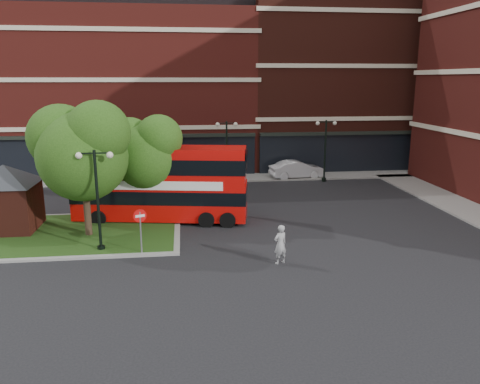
{
  "coord_description": "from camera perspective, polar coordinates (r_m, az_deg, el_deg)",
  "views": [
    {
      "loc": [
        -1.37,
        -21.94,
        8.21
      ],
      "look_at": [
        1.71,
        3.45,
        2.0
      ],
      "focal_mm": 35.0,
      "sensor_mm": 36.0,
      "label": 1
    }
  ],
  "objects": [
    {
      "name": "no_entry_sign",
      "position": [
        22.53,
        -12.07,
        -3.67
      ],
      "size": [
        0.61,
        0.25,
        2.27
      ],
      "rotation": [
        0.0,
        0.0,
        0.32
      ],
      "color": "slate",
      "rests_on": "ground"
    },
    {
      "name": "woman",
      "position": [
        21.35,
        4.93,
        -6.38
      ],
      "size": [
        0.79,
        0.68,
        1.83
      ],
      "primitive_type": "imported",
      "rotation": [
        0.0,
        0.0,
        3.57
      ],
      "color": "#969698",
      "rests_on": "ground"
    },
    {
      "name": "traffic_island",
      "position": [
        27.06,
        -20.83,
        -4.79
      ],
      "size": [
        12.6,
        7.6,
        0.15
      ],
      "color": "gray",
      "rests_on": "ground"
    },
    {
      "name": "lamp_far_right",
      "position": [
        38.55,
        10.35,
        5.4
      ],
      "size": [
        1.72,
        0.36,
        5.0
      ],
      "color": "black",
      "rests_on": "ground"
    },
    {
      "name": "pavement_far",
      "position": [
        39.32,
        -4.78,
        1.64
      ],
      "size": [
        44.0,
        3.0,
        0.12
      ],
      "primitive_type": "cube",
      "color": "slate",
      "rests_on": "ground"
    },
    {
      "name": "terrace_far_left",
      "position": [
        46.43,
        -15.46,
        11.68
      ],
      "size": [
        26.0,
        12.0,
        14.0
      ],
      "primitive_type": "cube",
      "color": "maroon",
      "rests_on": "ground"
    },
    {
      "name": "tree_island_west",
      "position": [
        25.3,
        -18.86,
        5.16
      ],
      "size": [
        5.4,
        4.71,
        7.21
      ],
      "color": "#2D2116",
      "rests_on": "ground"
    },
    {
      "name": "car_silver",
      "position": [
        38.15,
        -12.8,
        2.02
      ],
      "size": [
        4.44,
        1.96,
        1.49
      ],
      "primitive_type": "imported",
      "rotation": [
        0.0,
        0.0,
        1.52
      ],
      "color": "#A3A5AA",
      "rests_on": "ground"
    },
    {
      "name": "kiosk",
      "position": [
        28.29,
        -26.65,
        0.15
      ],
      "size": [
        6.51,
        6.51,
        3.6
      ],
      "color": "#471911",
      "rests_on": "traffic_island"
    },
    {
      "name": "terrace_far_right",
      "position": [
        48.44,
        11.89,
        13.12
      ],
      "size": [
        18.0,
        12.0,
        16.0
      ],
      "primitive_type": "cube",
      "color": "#471911",
      "rests_on": "ground"
    },
    {
      "name": "lamp_far_left",
      "position": [
        36.99,
        -1.63,
        5.28
      ],
      "size": [
        1.72,
        0.36,
        5.0
      ],
      "color": "black",
      "rests_on": "ground"
    },
    {
      "name": "car_white",
      "position": [
        39.8,
        6.93,
        2.75
      ],
      "size": [
        4.73,
        2.17,
        1.5
      ],
      "primitive_type": "imported",
      "rotation": [
        0.0,
        0.0,
        1.7
      ],
      "color": "silver",
      "rests_on": "ground"
    },
    {
      "name": "tree_island_east",
      "position": [
        27.38,
        -11.52,
        5.04
      ],
      "size": [
        4.46,
        3.9,
        6.29
      ],
      "color": "#2D2116",
      "rests_on": "ground"
    },
    {
      "name": "lamp_island",
      "position": [
        23.15,
        -17.0,
        -0.4
      ],
      "size": [
        1.72,
        0.36,
        5.0
      ],
      "color": "black",
      "rests_on": "ground"
    },
    {
      "name": "ground",
      "position": [
        23.46,
        -3.16,
        -6.86
      ],
      "size": [
        120.0,
        120.0,
        0.0
      ],
      "primitive_type": "plane",
      "color": "black",
      "rests_on": "ground"
    },
    {
      "name": "bus",
      "position": [
        27.66,
        -9.7,
        1.59
      ],
      "size": [
        10.31,
        4.0,
        3.84
      ],
      "rotation": [
        0.0,
        0.0,
        -0.17
      ],
      "color": "#B50A07",
      "rests_on": "ground"
    }
  ]
}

